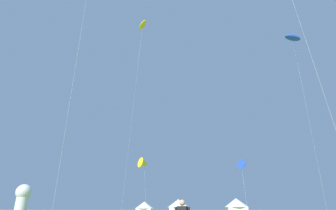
% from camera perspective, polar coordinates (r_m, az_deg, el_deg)
% --- Properties ---
extents(kite_yellow_delta, '(2.90, 3.17, 10.62)m').
position_cam_1_polar(kite_yellow_delta, '(52.57, -5.31, -12.70)').
color(kite_yellow_delta, yellow).
rests_on(kite_yellow_delta, ground).
extents(kite_yellow_parafoil, '(2.92, 3.16, 34.01)m').
position_cam_1_polar(kite_yellow_parafoil, '(51.37, -5.60, 17.04)').
color(kite_yellow_parafoil, yellow).
rests_on(kite_yellow_parafoil, ground).
extents(kite_blue_parafoil, '(3.62, 2.56, 30.75)m').
position_cam_1_polar(kite_blue_parafoil, '(53.83, 25.71, 13.12)').
color(kite_blue_parafoil, blue).
rests_on(kite_blue_parafoil, ground).
extents(kite_blue_diamond, '(1.12, 2.54, 7.90)m').
position_cam_1_polar(kite_blue_diamond, '(38.43, 15.82, -12.51)').
color(kite_blue_diamond, blue).
rests_on(kite_blue_diamond, ground).
extents(festival_tent_right, '(3.98, 3.98, 2.59)m').
position_cam_1_polar(festival_tent_right, '(60.85, -5.22, -21.47)').
color(festival_tent_right, white).
rests_on(festival_tent_right, ground).
extents(festival_tent_left, '(4.73, 4.73, 3.07)m').
position_cam_1_polar(festival_tent_left, '(60.11, 2.32, -21.28)').
color(festival_tent_left, white).
rests_on(festival_tent_left, ground).
extents(festival_tent_center, '(4.98, 4.98, 3.24)m').
position_cam_1_polar(festival_tent_center, '(60.90, 14.82, -20.56)').
color(festival_tent_center, white).
rests_on(festival_tent_center, ground).
extents(observatory_dome, '(6.40, 6.40, 10.80)m').
position_cam_1_polar(observatory_dome, '(133.46, -29.26, -17.00)').
color(observatory_dome, white).
rests_on(observatory_dome, ground).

